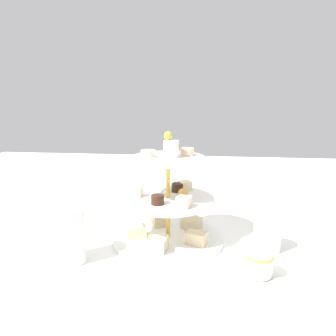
{
  "coord_description": "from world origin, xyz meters",
  "views": [
    {
      "loc": [
        0.77,
        0.09,
        0.35
      ],
      "look_at": [
        0.0,
        0.0,
        0.18
      ],
      "focal_mm": 35.69,
      "sensor_mm": 36.0,
      "label": 1
    }
  ],
  "objects_px": {
    "water_glass_tall_right": "(70,235)",
    "water_glass_short_left": "(267,235)",
    "butter_knife_right": "(169,312)",
    "tiered_serving_stand": "(168,209)",
    "butter_knife_left": "(114,209)",
    "teacup_with_saucer": "(258,265)"
  },
  "relations": [
    {
      "from": "water_glass_tall_right",
      "to": "water_glass_short_left",
      "type": "bearing_deg",
      "value": 103.84
    },
    {
      "from": "butter_knife_right",
      "to": "water_glass_tall_right",
      "type": "bearing_deg",
      "value": 130.47
    },
    {
      "from": "water_glass_tall_right",
      "to": "butter_knife_right",
      "type": "relative_size",
      "value": 0.71
    },
    {
      "from": "water_glass_tall_right",
      "to": "water_glass_short_left",
      "type": "height_order",
      "value": "water_glass_tall_right"
    },
    {
      "from": "tiered_serving_stand",
      "to": "water_glass_short_left",
      "type": "relative_size",
      "value": 3.78
    },
    {
      "from": "tiered_serving_stand",
      "to": "butter_knife_left",
      "type": "relative_size",
      "value": 1.63
    },
    {
      "from": "butter_knife_left",
      "to": "teacup_with_saucer",
      "type": "bearing_deg",
      "value": 95.63
    },
    {
      "from": "butter_knife_right",
      "to": "butter_knife_left",
      "type": "bearing_deg",
      "value": 99.2
    },
    {
      "from": "tiered_serving_stand",
      "to": "teacup_with_saucer",
      "type": "relative_size",
      "value": 3.07
    },
    {
      "from": "teacup_with_saucer",
      "to": "butter_knife_left",
      "type": "xyz_separation_m",
      "value": [
        -0.36,
        -0.4,
        -0.02
      ]
    },
    {
      "from": "teacup_with_saucer",
      "to": "butter_knife_left",
      "type": "bearing_deg",
      "value": -132.11
    },
    {
      "from": "butter_knife_left",
      "to": "water_glass_tall_right",
      "type": "bearing_deg",
      "value": 47.98
    },
    {
      "from": "water_glass_tall_right",
      "to": "butter_knife_right",
      "type": "bearing_deg",
      "value": 56.57
    },
    {
      "from": "water_glass_tall_right",
      "to": "butter_knife_right",
      "type": "height_order",
      "value": "water_glass_tall_right"
    },
    {
      "from": "water_glass_short_left",
      "to": "butter_knife_right",
      "type": "height_order",
      "value": "water_glass_short_left"
    },
    {
      "from": "tiered_serving_stand",
      "to": "water_glass_short_left",
      "type": "xyz_separation_m",
      "value": [
        0.03,
        0.24,
        -0.05
      ]
    },
    {
      "from": "water_glass_tall_right",
      "to": "butter_knife_left",
      "type": "relative_size",
      "value": 0.71
    },
    {
      "from": "butter_knife_left",
      "to": "butter_knife_right",
      "type": "xyz_separation_m",
      "value": [
        0.49,
        0.23,
        0.0
      ]
    },
    {
      "from": "tiered_serving_stand",
      "to": "teacup_with_saucer",
      "type": "bearing_deg",
      "value": 52.85
    },
    {
      "from": "teacup_with_saucer",
      "to": "water_glass_short_left",
      "type": "bearing_deg",
      "value": 163.29
    },
    {
      "from": "teacup_with_saucer",
      "to": "butter_knife_left",
      "type": "height_order",
      "value": "teacup_with_saucer"
    },
    {
      "from": "water_glass_short_left",
      "to": "butter_knife_left",
      "type": "distance_m",
      "value": 0.49
    }
  ]
}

